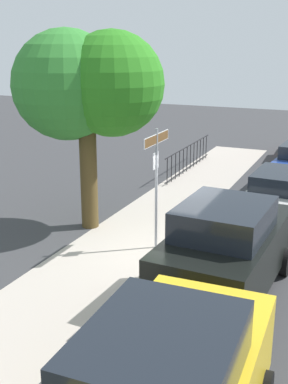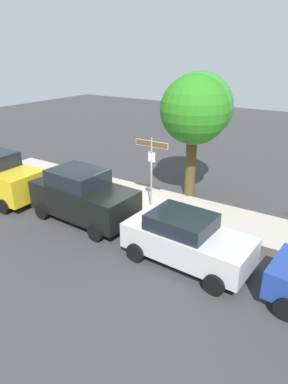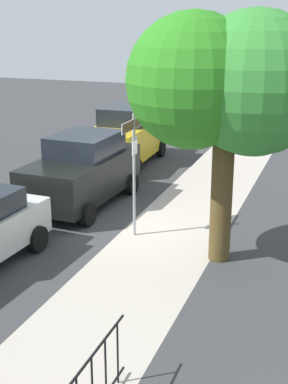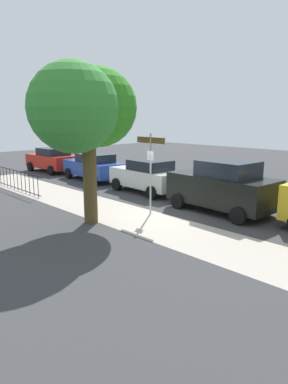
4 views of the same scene
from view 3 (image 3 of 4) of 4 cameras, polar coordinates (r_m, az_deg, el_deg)
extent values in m
plane|color=#38383A|center=(14.79, -1.75, -3.56)|extent=(60.00, 60.00, 0.00)
cube|color=#B2A599|center=(12.65, 0.39, -7.43)|extent=(24.00, 2.60, 0.00)
cylinder|color=#9EA0A5|center=(13.69, -1.04, 1.65)|extent=(0.07, 0.07, 3.16)
cube|color=brown|center=(13.38, -1.07, 7.08)|extent=(1.49, 0.02, 0.22)
cube|color=white|center=(13.38, -1.08, 7.08)|extent=(1.52, 0.02, 0.25)
cube|color=silver|center=(13.49, -0.98, 4.78)|extent=(0.32, 0.02, 0.42)
cylinder|color=#4C3C1E|center=(12.47, 8.05, -0.62)|extent=(0.49, 0.49, 2.98)
sphere|color=#2A7C1C|center=(11.73, 5.16, 11.44)|extent=(2.87, 2.87, 2.87)
sphere|color=#368025|center=(11.75, 10.38, 10.93)|extent=(2.72, 2.72, 2.72)
sphere|color=#31812F|center=(11.83, 11.45, 11.02)|extent=(3.04, 3.04, 3.04)
cube|color=gold|center=(20.73, -1.94, 5.42)|extent=(4.51, 2.02, 1.20)
cube|color=black|center=(20.80, -1.71, 8.05)|extent=(2.19, 1.73, 0.64)
cylinder|color=black|center=(19.18, -0.82, 2.53)|extent=(0.65, 0.24, 0.64)
cylinder|color=black|center=(19.87, -6.02, 2.98)|extent=(0.65, 0.24, 0.64)
cylinder|color=black|center=(21.98, 1.79, 4.53)|extent=(0.65, 0.24, 0.64)
cylinder|color=black|center=(22.58, -2.86, 4.88)|extent=(0.65, 0.24, 0.64)
cube|color=black|center=(16.28, -6.49, 1.71)|extent=(4.43, 2.10, 1.16)
cube|color=black|center=(16.28, -6.16, 4.96)|extent=(2.16, 1.77, 0.62)
cylinder|color=black|center=(14.79, -5.90, -2.32)|extent=(0.65, 0.25, 0.64)
cylinder|color=black|center=(15.75, -12.06, -1.36)|extent=(0.65, 0.25, 0.64)
cylinder|color=black|center=(17.31, -1.29, 0.81)|extent=(0.65, 0.25, 0.64)
cylinder|color=black|center=(18.13, -6.84, 1.49)|extent=(0.65, 0.25, 0.64)
cylinder|color=black|center=(13.39, -11.01, -4.81)|extent=(0.65, 0.25, 0.64)
cylinder|color=black|center=(8.69, -2.75, -16.41)|extent=(0.03, 0.03, 1.05)
cylinder|color=black|center=(8.35, -4.01, -18.03)|extent=(0.03, 0.03, 1.05)
camera|label=1|loc=(25.25, -1.82, 17.46)|focal=46.43mm
camera|label=2|loc=(16.85, -53.99, 14.15)|focal=31.55mm
camera|label=4|loc=(22.44, 32.62, 10.95)|focal=32.89mm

